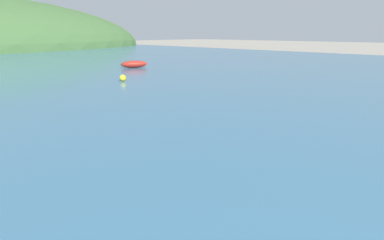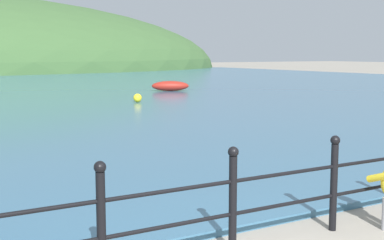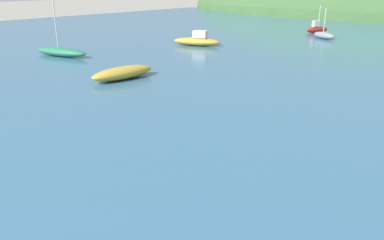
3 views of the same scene
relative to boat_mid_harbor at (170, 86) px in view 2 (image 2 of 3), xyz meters
name	(u,v)px [view 2 (image 2 of 3)]	position (x,y,z in m)	size (l,w,h in m)	color
iron_railing	(233,197)	(-10.79, -21.52, 0.27)	(6.25, 0.12, 1.21)	black
boat_mid_harbor	(170,86)	(0.00, 0.00, 0.00)	(2.17, 1.53, 0.56)	maroon
mooring_buoy	(138,98)	(-4.44, -5.29, -0.09)	(0.37, 0.37, 0.37)	yellow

